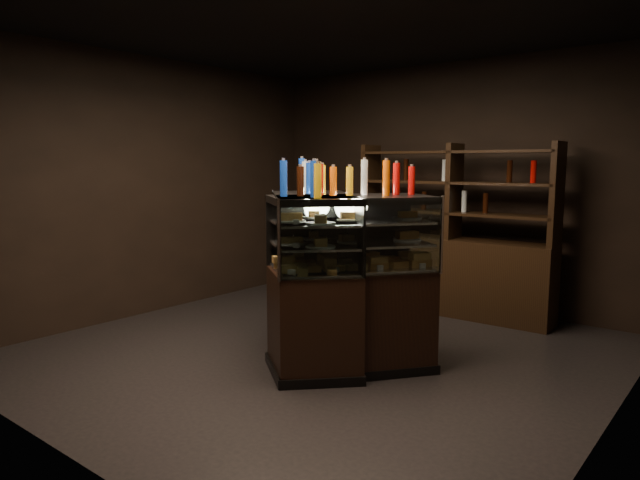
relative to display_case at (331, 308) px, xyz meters
The scene contains 7 objects.
ground 0.61m from the display_case, 144.28° to the left, with size 5.00×5.00×0.00m, color black.
room_shell 1.48m from the display_case, 144.28° to the left, with size 5.02×5.02×3.01m.
display_case is the anchor object (origin of this frame).
food_display 0.61m from the display_case, 86.04° to the right, with size 1.37×1.10×0.46m.
bottles_top 1.14m from the display_case, 93.96° to the left, with size 1.19×0.96×0.30m.
potted_conifer 0.81m from the display_case, 57.50° to the left, with size 0.32×0.32×0.69m.
back_shelving 2.26m from the display_case, 88.30° to the left, with size 2.35×0.47×2.00m.
Camera 1 is at (3.26, -4.10, 1.78)m, focal length 32.00 mm.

